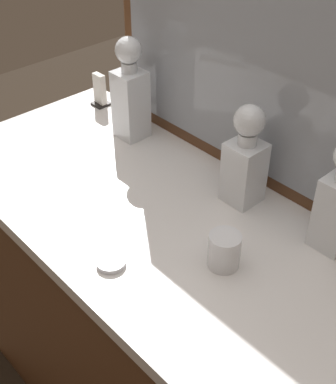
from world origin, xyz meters
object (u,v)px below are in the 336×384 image
Objects in this scene: crystal_decanter_rear at (245,164)px; crystal_decanter_front at (131,98)px; crystal_tumbler_front at (224,252)px; porcelain_dish at (111,262)px; napkin_holder at (100,92)px.

crystal_decanter_front is at bearing -179.20° from crystal_decanter_rear.
crystal_tumbler_front is (0.56, -0.20, -0.09)m from crystal_decanter_front.
porcelain_dish is at bearing -95.59° from crystal_decanter_rear.
crystal_decanter_rear is at bearing 121.91° from crystal_tumbler_front.
napkin_holder is at bearing 145.07° from porcelain_dish.
crystal_tumbler_front is at bearing -17.52° from napkin_holder.
crystal_decanter_front is at bearing 135.78° from porcelain_dish.
crystal_tumbler_front is at bearing -19.70° from crystal_decanter_front.
crystal_decanter_front reaches higher than crystal_tumbler_front.
crystal_tumbler_front reaches higher than porcelain_dish.
crystal_decanter_rear reaches higher than porcelain_dish.
napkin_holder is at bearing 168.26° from crystal_decanter_front.
crystal_decanter_rear is 0.66m from napkin_holder.
crystal_tumbler_front is (0.13, -0.21, -0.07)m from crystal_decanter_rear.
crystal_decanter_rear is 0.25m from crystal_tumbler_front.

